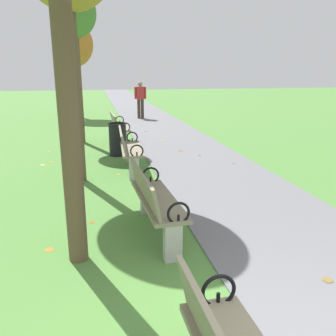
{
  "coord_description": "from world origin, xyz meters",
  "views": [
    {
      "loc": [
        -1.22,
        -1.24,
        2.13
      ],
      "look_at": [
        -0.05,
        4.39,
        0.55
      ],
      "focal_mm": 38.14,
      "sensor_mm": 36.0,
      "label": 1
    }
  ],
  "objects": [
    {
      "name": "paved_walkway",
      "position": [
        1.23,
        18.0,
        0.01
      ],
      "size": [
        2.46,
        44.0,
        0.02
      ],
      "primitive_type": "cube",
      "color": "slate",
      "rests_on": "ground"
    },
    {
      "name": "park_bench_2",
      "position": [
        -0.5,
        3.12,
        0.49
      ],
      "size": [
        0.55,
        1.62,
        0.9
      ],
      "color": "gray",
      "rests_on": "ground"
    },
    {
      "name": "park_bench_3",
      "position": [
        -0.5,
        6.37,
        0.49
      ],
      "size": [
        0.55,
        1.62,
        0.9
      ],
      "color": "gray",
      "rests_on": "ground"
    },
    {
      "name": "park_bench_4",
      "position": [
        -0.5,
        9.48,
        0.49
      ],
      "size": [
        0.52,
        1.61,
        0.9
      ],
      "color": "gray",
      "rests_on": "ground"
    },
    {
      "name": "tree_3",
      "position": [
        -1.59,
        9.81,
        3.59
      ],
      "size": [
        1.21,
        1.21,
        4.34
      ],
      "color": "brown",
      "rests_on": "ground"
    },
    {
      "name": "tree_4",
      "position": [
        -1.95,
        16.21,
        3.22
      ],
      "size": [
        1.78,
        1.78,
        4.23
      ],
      "color": "brown",
      "rests_on": "ground"
    },
    {
      "name": "pedestrian_walking",
      "position": [
        0.88,
        14.91,
        0.93
      ],
      "size": [
        0.53,
        0.22,
        1.62
      ],
      "color": "#3D3328",
      "rests_on": "paved_walkway"
    },
    {
      "name": "trash_bin",
      "position": [
        -0.65,
        7.85,
        0.42
      ],
      "size": [
        0.48,
        0.48,
        0.84
      ],
      "color": "black",
      "rests_on": "ground"
    },
    {
      "name": "scattered_leaves",
      "position": [
        -0.36,
        5.36,
        0.01
      ],
      "size": [
        4.51,
        13.92,
        0.02
      ],
      "color": "#93511E",
      "rests_on": "ground"
    }
  ]
}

